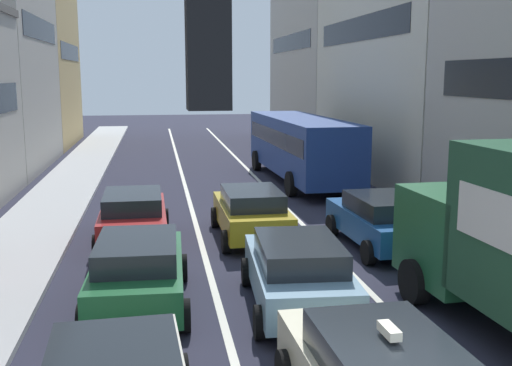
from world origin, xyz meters
TOP-DOWN VIEW (x-y plane):
  - sidewalk_left at (-6.70, 20.00)m, footprint 2.60×64.00m
  - lane_stripe_left at (-1.70, 20.00)m, footprint 0.16×60.00m
  - lane_stripe_right at (1.70, 20.00)m, footprint 0.16×60.00m
  - building_row_right at (9.90, 23.78)m, footprint 7.20×43.90m
  - sedan_centre_lane_second at (-0.11, 6.06)m, footprint 2.28×4.41m
  - wagon_left_lane_second at (-3.33, 6.69)m, footprint 2.17×4.35m
  - hatchback_centre_lane_third at (-0.19, 11.69)m, footprint 2.08×4.31m
  - sedan_left_lane_third at (-3.59, 11.76)m, footprint 2.09×4.32m
  - sedan_right_lane_behind_truck at (3.22, 10.10)m, footprint 2.18×4.36m
  - bus_mid_queue_primary at (3.49, 20.94)m, footprint 3.08×10.58m

SIDE VIEW (x-z plane):
  - lane_stripe_left at x=-1.70m, z-range 0.00..0.01m
  - lane_stripe_right at x=1.70m, z-range 0.00..0.01m
  - sidewalk_left at x=-6.70m, z-range 0.00..0.14m
  - sedan_centre_lane_second at x=-0.11m, z-range 0.05..1.54m
  - wagon_left_lane_second at x=-3.33m, z-range 0.05..1.54m
  - hatchback_centre_lane_third at x=-0.19m, z-range 0.05..1.54m
  - sedan_left_lane_third at x=-3.59m, z-range 0.05..1.54m
  - sedan_right_lane_behind_truck at x=3.22m, z-range 0.05..1.54m
  - bus_mid_queue_primary at x=3.49m, z-range 0.31..3.21m
  - building_row_right at x=9.90m, z-range -0.57..12.38m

